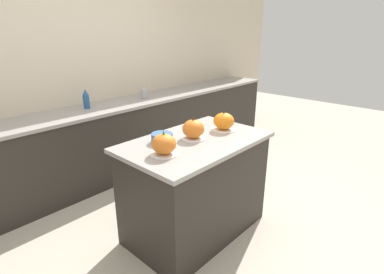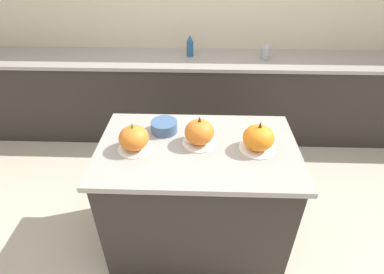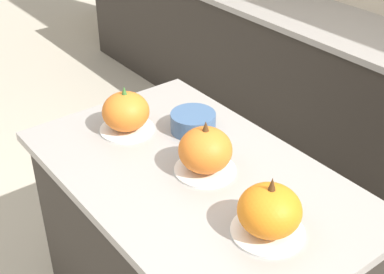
{
  "view_description": "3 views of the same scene",
  "coord_description": "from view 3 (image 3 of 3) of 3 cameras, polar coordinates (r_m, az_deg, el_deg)",
  "views": [
    {
      "loc": [
        -1.72,
        -1.54,
        1.74
      ],
      "look_at": [
        -0.02,
        0.02,
        0.91
      ],
      "focal_mm": 28.0,
      "sensor_mm": 36.0,
      "label": 1
    },
    {
      "loc": [
        0.02,
        -1.48,
        1.99
      ],
      "look_at": [
        -0.03,
        -0.04,
        0.98
      ],
      "focal_mm": 28.0,
      "sensor_mm": 36.0,
      "label": 2
    },
    {
      "loc": [
        1.16,
        -0.9,
        1.95
      ],
      "look_at": [
        -0.07,
        0.04,
        0.98
      ],
      "focal_mm": 50.0,
      "sensor_mm": 36.0,
      "label": 3
    }
  ],
  "objects": [
    {
      "name": "pumpkin_cake_center",
      "position": [
        1.79,
        1.43,
        -1.52
      ],
      "size": [
        0.21,
        0.21,
        0.2
      ],
      "color": "white",
      "rests_on": "kitchen_island"
    },
    {
      "name": "mixing_bowl",
      "position": [
        2.03,
        0.12,
        1.6
      ],
      "size": [
        0.17,
        0.17,
        0.07
      ],
      "color": "#3D5B84",
      "rests_on": "kitchen_island"
    },
    {
      "name": "pumpkin_cake_right",
      "position": [
        1.55,
        8.26,
        -7.89
      ],
      "size": [
        0.22,
        0.22,
        0.2
      ],
      "color": "white",
      "rests_on": "kitchen_island"
    },
    {
      "name": "pumpkin_cake_left",
      "position": [
        2.03,
        -7.07,
        2.6
      ],
      "size": [
        0.21,
        0.21,
        0.19
      ],
      "color": "white",
      "rests_on": "kitchen_island"
    },
    {
      "name": "kitchen_island",
      "position": [
        2.11,
        0.27,
        -13.53
      ],
      "size": [
        1.24,
        0.77,
        0.88
      ],
      "color": "#2D2823",
      "rests_on": "ground_plane"
    }
  ]
}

